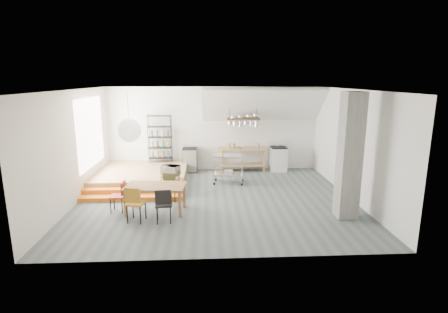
{
  "coord_description": "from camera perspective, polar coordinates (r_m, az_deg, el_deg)",
  "views": [
    {
      "loc": [
        -0.28,
        -9.83,
        3.5
      ],
      "look_at": [
        0.28,
        0.8,
        1.11
      ],
      "focal_mm": 28.0,
      "sensor_mm": 36.0,
      "label": 1
    }
  ],
  "objects": [
    {
      "name": "chair_mustard",
      "position": [
        8.91,
        -14.38,
        -7.09
      ],
      "size": [
        0.5,
        0.5,
        0.93
      ],
      "rotation": [
        0.0,
        0.0,
        2.93
      ],
      "color": "#AA731D",
      "rests_on": "ground"
    },
    {
      "name": "microwave",
      "position": [
        11.0,
        -8.76,
        -2.2
      ],
      "size": [
        0.64,
        0.54,
        0.3
      ],
      "primitive_type": "imported",
      "rotation": [
        0.0,
        0.0,
        -0.39
      ],
      "color": "beige",
      "rests_on": "microwave_shelf"
    },
    {
      "name": "wall_right",
      "position": [
        10.89,
        20.21,
        1.8
      ],
      "size": [
        0.04,
        7.0,
        3.2
      ],
      "primitive_type": "cube",
      "color": "silver",
      "rests_on": "ground"
    },
    {
      "name": "ceiling",
      "position": [
        9.84,
        -1.4,
        10.88
      ],
      "size": [
        8.0,
        7.0,
        0.02
      ],
      "primitive_type": "cube",
      "color": "white",
      "rests_on": "wall_back"
    },
    {
      "name": "chair_black",
      "position": [
        8.75,
        -9.87,
        -7.43
      ],
      "size": [
        0.44,
        0.44,
        0.88
      ],
      "rotation": [
        0.0,
        0.0,
        3.24
      ],
      "color": "black",
      "rests_on": "ground"
    },
    {
      "name": "wall_back",
      "position": [
        13.46,
        -1.79,
        4.52
      ],
      "size": [
        8.0,
        0.04,
        3.2
      ],
      "primitive_type": "cube",
      "color": "silver",
      "rests_on": "ground"
    },
    {
      "name": "mini_fridge",
      "position": [
        13.39,
        -5.58,
        -0.54
      ],
      "size": [
        0.54,
        0.54,
        0.92
      ],
      "primitive_type": "cube",
      "color": "black",
      "rests_on": "ground"
    },
    {
      "name": "stove",
      "position": [
        13.62,
        8.85,
        -0.33
      ],
      "size": [
        0.6,
        0.6,
        1.18
      ],
      "color": "white",
      "rests_on": "ground"
    },
    {
      "name": "platform",
      "position": [
        12.48,
        -13.16,
        -3.04
      ],
      "size": [
        3.0,
        3.0,
        0.4
      ],
      "primitive_type": "cube",
      "color": "#A77F53",
      "rests_on": "ground"
    },
    {
      "name": "step_lower",
      "position": [
        10.69,
        -14.92,
        -6.54
      ],
      "size": [
        3.0,
        0.35,
        0.13
      ],
      "primitive_type": "cube",
      "color": "orange",
      "rests_on": "ground"
    },
    {
      "name": "window_pane",
      "position": [
        12.04,
        -20.92,
        3.68
      ],
      "size": [
        0.02,
        2.5,
        2.2
      ],
      "primitive_type": "cube",
      "color": "white",
      "rests_on": "wall_left"
    },
    {
      "name": "chair_red",
      "position": [
        9.75,
        -16.64,
        -5.85
      ],
      "size": [
        0.4,
        0.4,
        0.83
      ],
      "rotation": [
        0.0,
        0.0,
        -1.63
      ],
      "color": "red",
      "rests_on": "ground"
    },
    {
      "name": "wire_shelving",
      "position": [
        13.32,
        -10.4,
        3.04
      ],
      "size": [
        0.88,
        0.38,
        1.8
      ],
      "color": "black",
      "rests_on": "platform"
    },
    {
      "name": "rolling_cart",
      "position": [
        11.79,
        0.75,
        -1.4
      ],
      "size": [
        1.07,
        0.7,
        0.99
      ],
      "rotation": [
        0.0,
        0.0,
        -0.15
      ],
      "color": "silver",
      "rests_on": "ground"
    },
    {
      "name": "dining_table",
      "position": [
        9.44,
        -11.16,
        -5.1
      ],
      "size": [
        1.64,
        1.02,
        0.74
      ],
      "rotation": [
        0.0,
        0.0,
        -0.09
      ],
      "color": "brown",
      "rests_on": "ground"
    },
    {
      "name": "step_upper",
      "position": [
        10.99,
        -14.57,
        -5.62
      ],
      "size": [
        3.0,
        0.35,
        0.27
      ],
      "primitive_type": "cube",
      "color": "orange",
      "rests_on": "ground"
    },
    {
      "name": "chair_olive",
      "position": [
        10.1,
        -9.08,
        -4.74
      ],
      "size": [
        0.47,
        0.47,
        0.86
      ],
      "rotation": [
        0.0,
        0.0,
        -0.23
      ],
      "color": "#4F592A",
      "rests_on": "ground"
    },
    {
      "name": "kitchen_counter",
      "position": [
        13.36,
        2.99,
        0.2
      ],
      "size": [
        1.8,
        0.6,
        0.91
      ],
      "color": "#A77F53",
      "rests_on": "ground"
    },
    {
      "name": "paper_lantern",
      "position": [
        9.26,
        -15.19,
        4.11
      ],
      "size": [
        0.6,
        0.6,
        0.6
      ],
      "primitive_type": "sphere",
      "color": "white",
      "rests_on": "ceiling"
    },
    {
      "name": "bowl",
      "position": [
        13.24,
        2.55,
        1.45
      ],
      "size": [
        0.22,
        0.22,
        0.05
      ],
      "primitive_type": "imported",
      "rotation": [
        0.0,
        0.0,
        0.16
      ],
      "color": "silver",
      "rests_on": "kitchen_counter"
    },
    {
      "name": "concrete_column",
      "position": [
        9.26,
        19.81,
        0.03
      ],
      "size": [
        0.5,
        0.5,
        3.2
      ],
      "primitive_type": "cube",
      "color": "slate",
      "rests_on": "ground"
    },
    {
      "name": "slope_ceiling",
      "position": [
        12.93,
        6.33,
        8.35
      ],
      "size": [
        4.4,
        1.44,
        1.32
      ],
      "primitive_type": "cube",
      "rotation": [
        -0.73,
        0.0,
        0.0
      ],
      "color": "white",
      "rests_on": "wall_back"
    },
    {
      "name": "pot_rack",
      "position": [
        12.92,
        3.29,
        5.84
      ],
      "size": [
        1.2,
        0.5,
        1.43
      ],
      "color": "#442E1B",
      "rests_on": "ceiling"
    },
    {
      "name": "wall_left",
      "position": [
        10.68,
        -23.34,
        1.34
      ],
      "size": [
        0.04,
        7.0,
        3.2
      ],
      "primitive_type": "cube",
      "color": "silver",
      "rests_on": "ground"
    },
    {
      "name": "floor",
      "position": [
        10.44,
        -1.3,
        -6.97
      ],
      "size": [
        8.0,
        8.0,
        0.0
      ],
      "primitive_type": "plane",
      "color": "#505B5D",
      "rests_on": "ground"
    },
    {
      "name": "microwave_shelf",
      "position": [
        11.04,
        -8.73,
        -3.04
      ],
      "size": [
        0.6,
        0.4,
        0.16
      ],
      "color": "#A77F53",
      "rests_on": "platform"
    }
  ]
}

